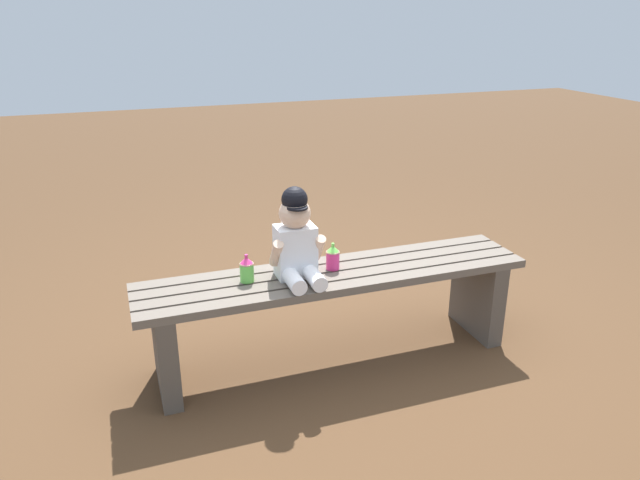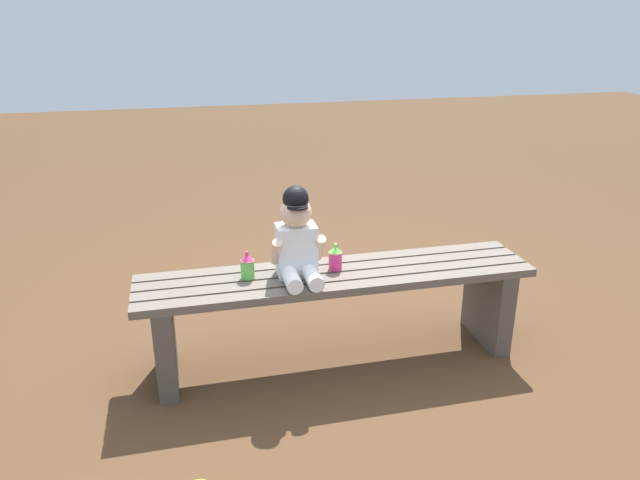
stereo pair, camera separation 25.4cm
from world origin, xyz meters
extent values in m
plane|color=#4C331E|center=(0.00, 0.00, 0.00)|extent=(16.00, 16.00, 0.00)
cube|color=#60564C|center=(0.00, -0.14, 0.43)|extent=(1.77, 0.08, 0.04)
cube|color=#60564C|center=(0.00, -0.05, 0.43)|extent=(1.77, 0.08, 0.04)
cube|color=#60564C|center=(0.00, 0.05, 0.43)|extent=(1.77, 0.08, 0.04)
cube|color=#60564C|center=(0.00, 0.14, 0.43)|extent=(1.77, 0.08, 0.04)
cube|color=#524941|center=(-0.77, 0.00, 0.20)|extent=(0.08, 0.36, 0.41)
cube|color=#524941|center=(0.77, 0.00, 0.20)|extent=(0.08, 0.36, 0.41)
cube|color=white|center=(-0.18, 0.02, 0.56)|extent=(0.17, 0.12, 0.23)
sphere|color=beige|center=(-0.18, 0.02, 0.73)|extent=(0.14, 0.14, 0.14)
cylinder|color=black|center=(-0.18, -0.02, 0.77)|extent=(0.09, 0.09, 0.01)
sphere|color=black|center=(-0.18, 0.02, 0.79)|extent=(0.11, 0.11, 0.11)
cylinder|color=white|center=(-0.22, -0.10, 0.48)|extent=(0.07, 0.16, 0.07)
cylinder|color=white|center=(-0.13, -0.10, 0.48)|extent=(0.07, 0.16, 0.07)
cylinder|color=beige|center=(-0.27, -0.01, 0.57)|extent=(0.04, 0.12, 0.14)
cylinder|color=beige|center=(-0.08, -0.01, 0.57)|extent=(0.04, 0.12, 0.14)
cylinder|color=#66CC4C|center=(-0.39, 0.03, 0.49)|extent=(0.06, 0.06, 0.08)
cone|color=#E5337F|center=(-0.39, 0.03, 0.54)|extent=(0.06, 0.06, 0.03)
cylinder|color=#E5337F|center=(-0.39, 0.03, 0.56)|extent=(0.01, 0.01, 0.02)
cylinder|color=#E5337F|center=(0.00, 0.03, 0.49)|extent=(0.06, 0.06, 0.08)
cone|color=#66CC4C|center=(0.00, 0.03, 0.54)|extent=(0.06, 0.06, 0.03)
cylinder|color=#66CC4C|center=(0.00, 0.03, 0.56)|extent=(0.01, 0.01, 0.02)
camera|label=1|loc=(-0.89, -2.28, 1.54)|focal=33.73mm
camera|label=2|loc=(-0.64, -2.36, 1.54)|focal=33.73mm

